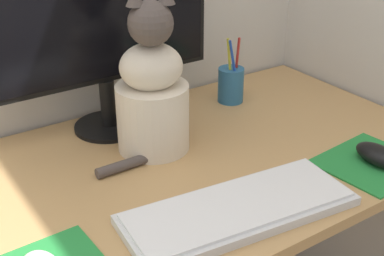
% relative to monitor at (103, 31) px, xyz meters
% --- Properties ---
extents(desk, '(1.18, 0.67, 0.70)m').
position_rel_monitor_xyz_m(desk, '(0.07, -0.24, -0.34)').
color(desk, tan).
rests_on(desk, ground_plane).
extents(monitor, '(0.55, 0.17, 0.42)m').
position_rel_monitor_xyz_m(monitor, '(0.00, 0.00, 0.00)').
color(monitor, black).
rests_on(monitor, desk).
extents(keyboard, '(0.46, 0.21, 0.02)m').
position_rel_monitor_xyz_m(keyboard, '(0.04, -0.46, -0.23)').
color(keyboard, silver).
rests_on(keyboard, desk).
extents(mousepad_right, '(0.23, 0.20, 0.00)m').
position_rel_monitor_xyz_m(mousepad_right, '(0.39, -0.47, -0.24)').
color(mousepad_right, '#238438').
rests_on(mousepad_right, desk).
extents(computer_mouse_right, '(0.06, 0.11, 0.04)m').
position_rel_monitor_xyz_m(computer_mouse_right, '(0.40, -0.48, -0.22)').
color(computer_mouse_right, black).
rests_on(computer_mouse_right, mousepad_right).
extents(cat, '(0.27, 0.21, 0.37)m').
position_rel_monitor_xyz_m(cat, '(0.04, -0.15, -0.11)').
color(cat, beige).
rests_on(cat, desk).
extents(pen_cup, '(0.07, 0.07, 0.18)m').
position_rel_monitor_xyz_m(pen_cup, '(0.34, -0.03, -0.19)').
color(pen_cup, '#286089').
rests_on(pen_cup, desk).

